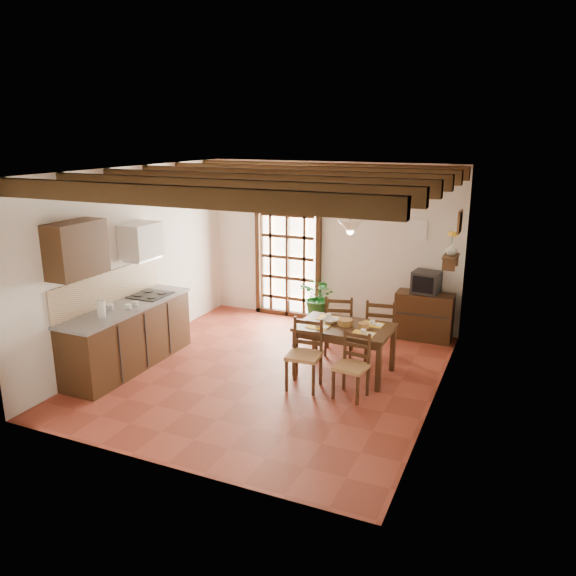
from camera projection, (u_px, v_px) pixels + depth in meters
The scene contains 25 objects.
ground_plane at pixel (270, 373), 7.92m from camera, with size 5.00×5.00×0.00m, color maroon.
room_shell at pixel (269, 246), 7.43m from camera, with size 4.52×5.02×2.81m.
ceiling_beams at pixel (268, 179), 7.19m from camera, with size 4.50×4.34×0.20m.
french_door at pixel (288, 253), 10.06m from camera, with size 1.26×0.11×2.32m.
kitchen_counter at pixel (128, 335), 8.01m from camera, with size 0.64×2.25×1.38m.
upper_cabinet at pixel (76, 249), 7.07m from camera, with size 0.35×0.80×0.70m, color #352010.
range_hood at pixel (141, 241), 8.20m from camera, with size 0.38×0.60×0.54m.
counter_items at pixel (130, 301), 7.96m from camera, with size 0.50×1.43×0.25m.
dining_table at pixel (345, 332), 7.74m from camera, with size 1.31×0.86×0.70m.
chair_near_left at pixel (304, 367), 7.39m from camera, with size 0.46×0.44×0.92m.
chair_near_right at pixel (351, 378), 7.13m from camera, with size 0.43×0.42×0.84m.
chair_far_left at pixel (339, 335), 8.54m from camera, with size 0.52×0.51×0.94m.
chair_far_right at pixel (380, 341), 8.27m from camera, with size 0.50×0.48×0.96m.
table_setting at pixel (345, 327), 7.72m from camera, with size 0.94×0.63×0.09m.
table_bowl at pixel (331, 321), 7.85m from camera, with size 0.22×0.22×0.05m, color white.
sideboard at pixel (424, 316), 9.11m from camera, with size 0.91×0.41×0.77m, color #352010.
crt_tv at pixel (426, 282), 8.95m from camera, with size 0.45×0.42×0.35m.
fuse_box at pixel (419, 230), 9.05m from camera, with size 0.25×0.03×0.32m, color white.
plant_pot at pixel (319, 321), 9.72m from camera, with size 0.38×0.38×0.23m, color maroon.
potted_plant at pixel (320, 296), 9.60m from camera, with size 1.70×1.45×1.89m, color #144C19.
wall_shelf at pixel (451, 259), 8.09m from camera, with size 0.20×0.42×0.20m.
shelf_vase at pixel (451, 249), 8.05m from camera, with size 0.15×0.15×0.15m, color #B2BFB2.
shelf_flowers at pixel (453, 235), 8.00m from camera, with size 0.14×0.14×0.36m.
framed_picture at pixel (460, 222), 7.91m from camera, with size 0.03×0.32×0.32m.
pendant_lamp at pixel (350, 226), 7.44m from camera, with size 0.36×0.36×0.84m.
Camera 1 is at (3.16, -6.58, 3.29)m, focal length 35.00 mm.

